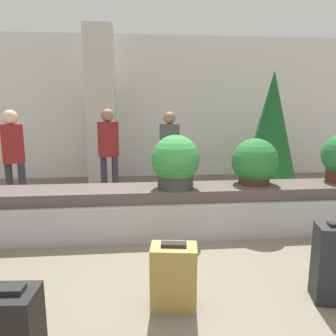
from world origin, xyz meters
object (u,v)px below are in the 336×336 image
pillar (101,108)px  potted_plant_2 (255,163)px  traveler_2 (13,152)px  suitcase_1 (174,276)px  traveler_0 (109,146)px  decorated_tree (271,127)px  potted_plant_1 (176,162)px  traveler_1 (169,147)px

pillar → potted_plant_2: pillar is taller
pillar → traveler_2: pillar is taller
suitcase_1 → traveler_0: size_ratio=0.35×
suitcase_1 → pillar: bearing=111.0°
potted_plant_2 → traveler_0: bearing=141.8°
traveler_2 → suitcase_1: bearing=-74.8°
traveler_2 → decorated_tree: bearing=-12.3°
suitcase_1 → potted_plant_1: bearing=90.9°
potted_plant_1 → potted_plant_2: size_ratio=1.11×
traveler_0 → decorated_tree: decorated_tree is taller
potted_plant_1 → traveler_1: traveler_1 is taller
potted_plant_1 → traveler_1: size_ratio=0.44×
potted_plant_1 → traveler_1: (0.11, 1.85, -0.04)m
potted_plant_1 → potted_plant_2: potted_plant_1 is taller
potted_plant_2 → traveler_0: traveler_0 is taller
decorated_tree → traveler_2: bearing=-169.3°
suitcase_1 → decorated_tree: decorated_tree is taller
potted_plant_2 → traveler_2: traveler_2 is taller
pillar → suitcase_1: 4.69m
potted_plant_2 → traveler_0: 2.63m
suitcase_1 → potted_plant_1: size_ratio=0.83×
pillar → decorated_tree: 3.42m
traveler_0 → decorated_tree: (3.11, 0.36, 0.30)m
pillar → traveler_2: (-1.23, -1.55, -0.65)m
traveler_0 → traveler_1: (1.09, 0.09, -0.04)m
traveler_1 → pillar: bearing=-171.8°
traveler_0 → traveler_2: bearing=156.7°
potted_plant_2 → pillar: bearing=130.4°
traveler_2 → traveler_1: bearing=-10.0°
potted_plant_1 → decorated_tree: decorated_tree is taller
pillar → potted_plant_2: 3.59m
pillar → traveler_2: 2.09m
pillar → suitcase_1: bearing=-77.2°
pillar → traveler_0: (0.22, -1.05, -0.65)m
potted_plant_2 → suitcase_1: bearing=-127.0°
pillar → traveler_1: bearing=-36.5°
potted_plant_1 → traveler_1: 1.85m
pillar → decorated_tree: bearing=-11.7°
potted_plant_1 → traveler_0: 2.02m
suitcase_1 → decorated_tree: size_ratio=0.25×
pillar → traveler_1: (1.31, -0.97, -0.69)m
pillar → traveler_0: bearing=-78.4°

